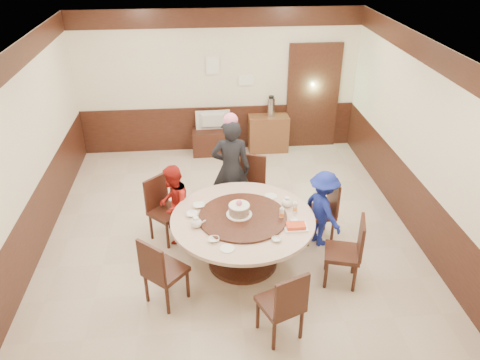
{
  "coord_description": "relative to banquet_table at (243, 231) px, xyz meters",
  "views": [
    {
      "loc": [
        -0.4,
        -5.92,
        4.22
      ],
      "look_at": [
        0.11,
        -0.39,
        1.1
      ],
      "focal_mm": 35.0,
      "sensor_mm": 36.0,
      "label": 1
    }
  ],
  "objects": [
    {
      "name": "room",
      "position": [
        -0.11,
        0.81,
        0.55
      ],
      "size": [
        6.0,
        6.04,
        2.84
      ],
      "color": "beige",
      "rests_on": "ground"
    },
    {
      "name": "banquet_table",
      "position": [
        0.0,
        0.0,
        0.0
      ],
      "size": [
        1.92,
        1.92,
        0.78
      ],
      "color": "#351910",
      "rests_on": "ground"
    },
    {
      "name": "chair_0",
      "position": [
        1.18,
        0.48,
        -0.23
      ],
      "size": [
        0.47,
        0.46,
        0.97
      ],
      "rotation": [
        0.0,
        0.0,
        1.63
      ],
      "color": "#351910",
      "rests_on": "ground"
    },
    {
      "name": "chair_1",
      "position": [
        0.23,
        1.24,
        -0.23
      ],
      "size": [
        0.57,
        0.58,
        0.97
      ],
      "rotation": [
        0.0,
        0.0,
        2.77
      ],
      "color": "#351910",
      "rests_on": "ground"
    },
    {
      "name": "chair_2",
      "position": [
        -1.06,
        0.7,
        -0.23
      ],
      "size": [
        0.62,
        0.62,
        0.97
      ],
      "rotation": [
        0.0,
        0.0,
        3.92
      ],
      "color": "#351910",
      "rests_on": "ground"
    },
    {
      "name": "chair_3",
      "position": [
        -1.02,
        -0.65,
        -0.23
      ],
      "size": [
        0.62,
        0.62,
        0.97
      ],
      "rotation": [
        0.0,
        0.0,
        5.56
      ],
      "color": "#351910",
      "rests_on": "ground"
    },
    {
      "name": "chair_4",
      "position": [
        0.3,
        -1.33,
        -0.23
      ],
      "size": [
        0.57,
        0.58,
        0.97
      ],
      "rotation": [
        0.0,
        0.0,
        6.67
      ],
      "color": "#351910",
      "rests_on": "ground"
    },
    {
      "name": "chair_5",
      "position": [
        1.26,
        -0.49,
        -0.23
      ],
      "size": [
        0.55,
        0.54,
        0.97
      ],
      "rotation": [
        0.0,
        0.0,
        7.57
      ],
      "color": "#351910",
      "rests_on": "ground"
    },
    {
      "name": "person_standing",
      "position": [
        -0.06,
        1.22,
        0.3
      ],
      "size": [
        0.64,
        0.45,
        1.67
      ],
      "primitive_type": "imported",
      "rotation": [
        0.0,
        0.0,
        3.05
      ],
      "color": "black",
      "rests_on": "ground"
    },
    {
      "name": "person_red",
      "position": [
        -0.94,
        0.65,
        0.07
      ],
      "size": [
        0.55,
        0.65,
        1.21
      ],
      "primitive_type": "imported",
      "rotation": [
        0.0,
        0.0,
        4.55
      ],
      "color": "#A41B15",
      "rests_on": "ground"
    },
    {
      "name": "person_blue",
      "position": [
        1.19,
        0.36,
        0.05
      ],
      "size": [
        0.69,
        0.86,
        1.17
      ],
      "primitive_type": "imported",
      "rotation": [
        0.0,
        0.0,
        1.96
      ],
      "color": "navy",
      "rests_on": "ground"
    },
    {
      "name": "birthday_cake",
      "position": [
        -0.05,
        0.03,
        0.32
      ],
      "size": [
        0.34,
        0.34,
        0.22
      ],
      "color": "white",
      "rests_on": "banquet_table"
    },
    {
      "name": "teapot_left",
      "position": [
        -0.62,
        -0.15,
        0.28
      ],
      "size": [
        0.17,
        0.15,
        0.13
      ],
      "primitive_type": "ellipsoid",
      "color": "white",
      "rests_on": "banquet_table"
    },
    {
      "name": "teapot_right",
      "position": [
        0.63,
        0.22,
        0.28
      ],
      "size": [
        0.17,
        0.15,
        0.13
      ],
      "primitive_type": "ellipsoid",
      "color": "white",
      "rests_on": "banquet_table"
    },
    {
      "name": "bowl_0",
      "position": [
        -0.57,
        0.32,
        0.24
      ],
      "size": [
        0.16,
        0.16,
        0.04
      ],
      "primitive_type": "imported",
      "color": "white",
      "rests_on": "banquet_table"
    },
    {
      "name": "bowl_1",
      "position": [
        0.36,
        -0.54,
        0.24
      ],
      "size": [
        0.12,
        0.12,
        0.04
      ],
      "primitive_type": "imported",
      "color": "white",
      "rests_on": "banquet_table"
    },
    {
      "name": "bowl_2",
      "position": [
        -0.41,
        -0.47,
        0.23
      ],
      "size": [
        0.14,
        0.14,
        0.03
      ],
      "primitive_type": "imported",
      "color": "white",
      "rests_on": "banquet_table"
    },
    {
      "name": "bowl_3",
      "position": [
        0.66,
        -0.14,
        0.24
      ],
      "size": [
        0.12,
        0.12,
        0.04
      ],
      "primitive_type": "imported",
      "color": "white",
      "rests_on": "banquet_table"
    },
    {
      "name": "bowl_4",
      "position": [
        -0.67,
        0.11,
        0.24
      ],
      "size": [
        0.15,
        0.15,
        0.04
      ],
      "primitive_type": "imported",
      "color": "white",
      "rests_on": "banquet_table"
    },
    {
      "name": "saucer_near",
      "position": [
        -0.25,
        -0.65,
        0.22
      ],
      "size": [
        0.18,
        0.18,
        0.01
      ],
      "primitive_type": "cylinder",
      "color": "white",
      "rests_on": "banquet_table"
    },
    {
      "name": "saucer_far",
      "position": [
        0.45,
        0.5,
        0.22
      ],
      "size": [
        0.18,
        0.18,
        0.01
      ],
      "primitive_type": "cylinder",
      "color": "white",
      "rests_on": "banquet_table"
    },
    {
      "name": "shrimp_platter",
      "position": [
        0.65,
        -0.3,
        0.24
      ],
      "size": [
        0.3,
        0.2,
        0.06
      ],
      "color": "white",
      "rests_on": "banquet_table"
    },
    {
      "name": "bottle_0",
      "position": [
        0.51,
        -0.07,
        0.3
      ],
      "size": [
        0.06,
        0.06,
        0.16
      ],
      "primitive_type": "cylinder",
      "color": "white",
      "rests_on": "banquet_table"
    },
    {
      "name": "bottle_1",
      "position": [
        0.71,
        0.05,
        0.3
      ],
      "size": [
        0.06,
        0.06,
        0.16
      ],
      "primitive_type": "cylinder",
      "color": "white",
      "rests_on": "banquet_table"
    },
    {
      "name": "tv_stand",
      "position": [
        -0.25,
        3.54,
        -0.28
      ],
      "size": [
        0.85,
        0.45,
        0.5
      ],
      "primitive_type": "cube",
      "color": "#351910",
      "rests_on": "ground"
    },
    {
      "name": "television",
      "position": [
        -0.25,
        3.54,
        0.16
      ],
      "size": [
        0.69,
        0.11,
        0.39
      ],
      "primitive_type": "imported",
      "rotation": [
        0.0,
        0.0,
        3.17
      ],
      "color": "#949396",
      "rests_on": "tv_stand"
    },
    {
      "name": "side_cabinet",
      "position": [
        0.87,
        3.57,
        -0.16
      ],
      "size": [
        0.8,
        0.4,
        0.75
      ],
      "primitive_type": "cube",
      "color": "brown",
      "rests_on": "ground"
    },
    {
      "name": "thermos",
      "position": [
        0.91,
        3.57,
        0.41
      ],
      "size": [
        0.15,
        0.15,
        0.38
      ],
      "primitive_type": "cylinder",
      "color": "silver",
      "rests_on": "side_cabinet"
    },
    {
      "name": "notice_left",
      "position": [
        -0.21,
        3.75,
        1.22
      ],
      "size": [
        0.25,
        0.0,
        0.35
      ],
      "primitive_type": "cube",
      "color": "white",
      "rests_on": "room"
    },
    {
      "name": "notice_right",
      "position": [
        0.44,
        3.75,
        0.92
      ],
      "size": [
        0.3,
        0.0,
        0.22
      ],
      "primitive_type": "cube",
      "color": "white",
      "rests_on": "room"
    }
  ]
}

